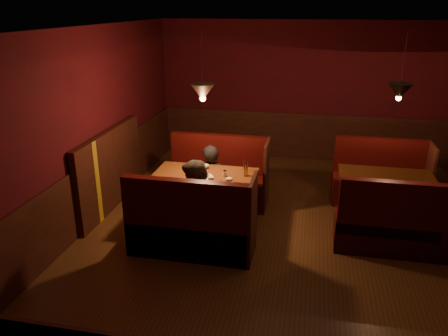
% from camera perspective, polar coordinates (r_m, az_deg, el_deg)
% --- Properties ---
extents(room, '(6.02, 7.02, 2.92)m').
position_cam_1_polar(room, '(6.18, 6.15, 0.35)').
color(room, '#4A311B').
rests_on(room, ground).
extents(main_table, '(1.52, 0.93, 1.07)m').
position_cam_1_polar(main_table, '(6.51, -2.46, -2.46)').
color(main_table, brown).
rests_on(main_table, ground).
extents(main_bench_far, '(1.68, 0.60, 1.14)m').
position_cam_1_polar(main_bench_far, '(7.39, -0.68, -1.79)').
color(main_bench_far, black).
rests_on(main_bench_far, ground).
extents(main_bench_near, '(1.68, 0.60, 1.14)m').
position_cam_1_polar(main_bench_near, '(5.87, -4.30, -8.11)').
color(main_bench_near, black).
rests_on(main_bench_near, ground).
extents(second_table, '(1.38, 0.88, 0.78)m').
position_cam_1_polar(second_table, '(6.98, 20.36, -2.63)').
color(second_table, brown).
rests_on(second_table, ground).
extents(second_bench_far, '(1.53, 0.57, 1.09)m').
position_cam_1_polar(second_bench_far, '(7.83, 19.59, -1.85)').
color(second_bench_far, black).
rests_on(second_bench_far, ground).
extents(second_bench_near, '(1.53, 0.57, 1.09)m').
position_cam_1_polar(second_bench_near, '(6.35, 21.36, -7.44)').
color(second_bench_near, black).
rests_on(second_bench_near, ground).
extents(diner_a, '(0.59, 0.45, 1.45)m').
position_cam_1_polar(diner_a, '(7.02, -1.83, 0.11)').
color(diner_a, black).
rests_on(diner_a, ground).
extents(diner_b, '(0.92, 0.81, 1.58)m').
position_cam_1_polar(diner_b, '(5.92, -3.53, -3.24)').
color(diner_b, '#40392D').
rests_on(diner_b, ground).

